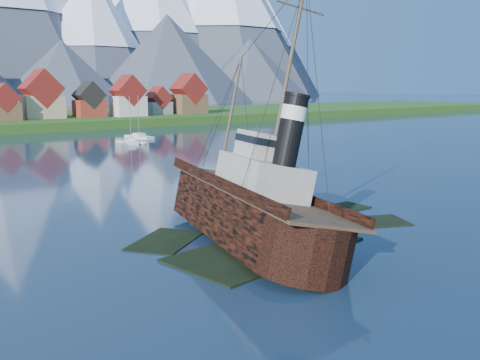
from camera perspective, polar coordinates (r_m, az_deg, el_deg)
ground at (r=52.52m, az=3.97°, el=-6.30°), size 1400.00×1400.00×0.00m
shoal at (r=55.29m, az=3.89°, el=-5.83°), size 31.71×21.24×1.14m
tugboat_wreck at (r=52.49m, az=-0.79°, el=-2.61°), size 7.64×32.91×26.08m
sailboat_d at (r=139.37m, az=-11.56°, el=3.96°), size 4.72×9.42×12.48m
sailboat_e at (r=151.91m, az=-10.71°, el=4.49°), size 4.24×10.99×12.42m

